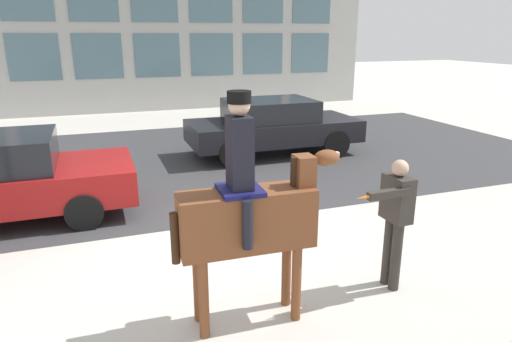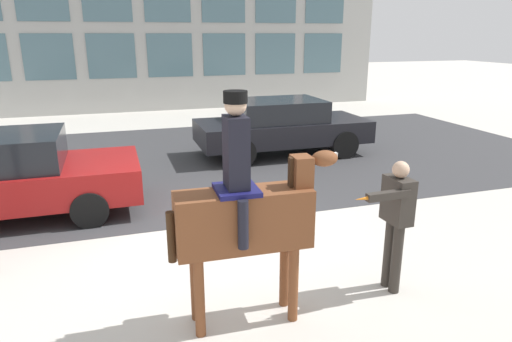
{
  "view_description": "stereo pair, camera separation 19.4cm",
  "coord_description": "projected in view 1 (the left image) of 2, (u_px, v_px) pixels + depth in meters",
  "views": [
    {
      "loc": [
        -1.46,
        -6.46,
        3.1
      ],
      "look_at": [
        0.36,
        -1.33,
        1.46
      ],
      "focal_mm": 32.0,
      "sensor_mm": 36.0,
      "label": 1
    },
    {
      "loc": [
        -1.28,
        -6.52,
        3.1
      ],
      "look_at": [
        0.36,
        -1.33,
        1.46
      ],
      "focal_mm": 32.0,
      "sensor_mm": 36.0,
      "label": 2
    }
  ],
  "objects": [
    {
      "name": "ground_plane",
      "position": [
        206.0,
        238.0,
        7.19
      ],
      "size": [
        80.0,
        80.0,
        0.0
      ],
      "primitive_type": "plane",
      "color": "beige"
    },
    {
      "name": "pedestrian_bystander",
      "position": [
        395.0,
        214.0,
        5.55
      ],
      "size": [
        0.82,
        0.45,
        1.67
      ],
      "rotation": [
        0.0,
        0.0,
        -3.11
      ],
      "color": "#332D28",
      "rests_on": "ground_plane"
    },
    {
      "name": "street_car_far_lane",
      "position": [
        273.0,
        126.0,
        12.01
      ],
      "size": [
        4.45,
        1.98,
        1.46
      ],
      "color": "black",
      "rests_on": "ground_plane"
    },
    {
      "name": "road_surface",
      "position": [
        162.0,
        162.0,
        11.47
      ],
      "size": [
        20.78,
        8.5,
        0.01
      ],
      "color": "#38383A",
      "rests_on": "ground_plane"
    },
    {
      "name": "mounted_horse_lead",
      "position": [
        250.0,
        212.0,
        4.8
      ],
      "size": [
        1.86,
        0.65,
        2.57
      ],
      "rotation": [
        0.0,
        0.0,
        -0.03
      ],
      "color": "brown",
      "rests_on": "ground_plane"
    }
  ]
}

